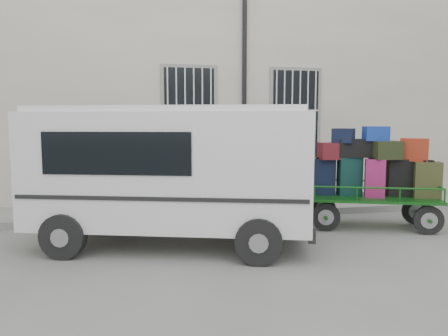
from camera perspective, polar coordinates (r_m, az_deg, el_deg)
name	(u,v)px	position (r m, az deg, el deg)	size (l,w,h in m)	color
ground	(234,236)	(8.02, 1.29, -8.93)	(80.00, 80.00, 0.00)	slate
building	(191,90)	(13.19, -4.27, 10.08)	(24.00, 5.15, 6.00)	#C0B4A4
sidewalk	(212,209)	(10.10, -1.60, -5.35)	(24.00, 1.70, 0.15)	gray
luggage_cart	(372,175)	(8.98, 18.75, -0.89)	(2.84, 1.86, 1.99)	black
van	(171,167)	(7.34, -6.90, 0.19)	(4.94, 3.21, 2.32)	white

